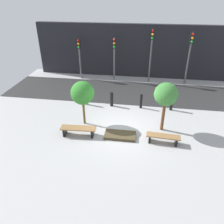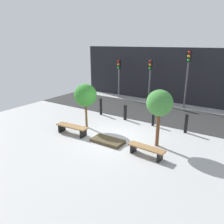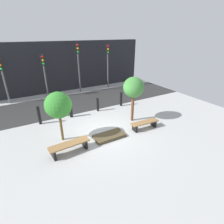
{
  "view_description": "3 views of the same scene",
  "coord_description": "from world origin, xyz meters",
  "px_view_note": "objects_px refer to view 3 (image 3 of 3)",
  "views": [
    {
      "loc": [
        0.94,
        -9.78,
        6.65
      ],
      "look_at": [
        -0.42,
        -0.67,
        1.43
      ],
      "focal_mm": 35.0,
      "sensor_mm": 36.0,
      "label": 1
    },
    {
      "loc": [
        5.49,
        -8.62,
        4.68
      ],
      "look_at": [
        0.01,
        -0.28,
        1.46
      ],
      "focal_mm": 35.0,
      "sensor_mm": 36.0,
      "label": 2
    },
    {
      "loc": [
        -3.69,
        -7.35,
        4.93
      ],
      "look_at": [
        0.58,
        0.08,
        1.01
      ],
      "focal_mm": 28.0,
      "sensor_mm": 36.0,
      "label": 3
    }
  ],
  "objects_px": {
    "bench_left": "(69,146)",
    "bollard_center": "(98,105)",
    "traffic_light_mid_east": "(78,60)",
    "tree_behind_right_bench": "(134,88)",
    "bollard_far_left": "(39,115)",
    "bench_right": "(145,124)",
    "traffic_light_mid_west": "(44,69)",
    "tree_behind_left_bench": "(58,105)",
    "planter_bed": "(109,136)",
    "bollard_left": "(71,110)",
    "bollard_right": "(121,99)",
    "traffic_light_west": "(2,74)",
    "traffic_light_east": "(108,59)"
  },
  "relations": [
    {
      "from": "bollard_far_left",
      "to": "traffic_light_west",
      "type": "height_order",
      "value": "traffic_light_west"
    },
    {
      "from": "planter_bed",
      "to": "traffic_light_mid_west",
      "type": "xyz_separation_m",
      "value": [
        -1.42,
        7.92,
        2.27
      ]
    },
    {
      "from": "bollard_center",
      "to": "traffic_light_west",
      "type": "distance_m",
      "value": 7.19
    },
    {
      "from": "bollard_right",
      "to": "traffic_light_mid_west",
      "type": "distance_m",
      "value": 6.53
    },
    {
      "from": "bollard_center",
      "to": "bollard_far_left",
      "type": "bearing_deg",
      "value": 180.0
    },
    {
      "from": "traffic_light_mid_east",
      "to": "bench_right",
      "type": "bearing_deg",
      "value": -84.98
    },
    {
      "from": "tree_behind_left_bench",
      "to": "bollard_center",
      "type": "xyz_separation_m",
      "value": [
        3.07,
        2.32,
        -1.4
      ]
    },
    {
      "from": "bench_right",
      "to": "tree_behind_left_bench",
      "type": "relative_size",
      "value": 0.66
    },
    {
      "from": "planter_bed",
      "to": "traffic_light_mid_east",
      "type": "xyz_separation_m",
      "value": [
        1.42,
        7.92,
        2.74
      ]
    },
    {
      "from": "tree_behind_right_bench",
      "to": "bollard_center",
      "type": "distance_m",
      "value": 3.06
    },
    {
      "from": "bench_right",
      "to": "bollard_far_left",
      "type": "height_order",
      "value": "bollard_far_left"
    },
    {
      "from": "traffic_light_mid_west",
      "to": "bench_left",
      "type": "bearing_deg",
      "value": -95.02
    },
    {
      "from": "traffic_light_mid_east",
      "to": "bollard_center",
      "type": "bearing_deg",
      "value": -95.97
    },
    {
      "from": "bench_right",
      "to": "bollard_left",
      "type": "height_order",
      "value": "bollard_left"
    },
    {
      "from": "bench_right",
      "to": "traffic_light_mid_east",
      "type": "bearing_deg",
      "value": 98.61
    },
    {
      "from": "bench_left",
      "to": "bollard_far_left",
      "type": "height_order",
      "value": "bollard_far_left"
    },
    {
      "from": "planter_bed",
      "to": "tree_behind_left_bench",
      "type": "bearing_deg",
      "value": 155.29
    },
    {
      "from": "bench_left",
      "to": "bollard_left",
      "type": "xyz_separation_m",
      "value": [
        1.2,
        3.5,
        0.13
      ]
    },
    {
      "from": "planter_bed",
      "to": "traffic_light_mid_west",
      "type": "bearing_deg",
      "value": 100.18
    },
    {
      "from": "bollard_far_left",
      "to": "bollard_center",
      "type": "height_order",
      "value": "bollard_far_left"
    },
    {
      "from": "traffic_light_mid_west",
      "to": "traffic_light_mid_east",
      "type": "relative_size",
      "value": 0.82
    },
    {
      "from": "bench_left",
      "to": "planter_bed",
      "type": "distance_m",
      "value": 2.16
    },
    {
      "from": "bollard_center",
      "to": "bollard_left",
      "type": "bearing_deg",
      "value": 180.0
    },
    {
      "from": "tree_behind_left_bench",
      "to": "bollard_left",
      "type": "distance_m",
      "value": 2.96
    },
    {
      "from": "tree_behind_left_bench",
      "to": "traffic_light_east",
      "type": "relative_size",
      "value": 0.64
    },
    {
      "from": "bollard_center",
      "to": "traffic_light_east",
      "type": "bearing_deg",
      "value": 54.24
    },
    {
      "from": "traffic_light_west",
      "to": "bollard_far_left",
      "type": "bearing_deg",
      "value": -72.57
    },
    {
      "from": "bollard_far_left",
      "to": "traffic_light_mid_east",
      "type": "height_order",
      "value": "traffic_light_mid_east"
    },
    {
      "from": "tree_behind_right_bench",
      "to": "traffic_light_west",
      "type": "relative_size",
      "value": 0.83
    },
    {
      "from": "tree_behind_left_bench",
      "to": "bollard_far_left",
      "type": "relative_size",
      "value": 2.29
    },
    {
      "from": "tree_behind_right_bench",
      "to": "bollard_right",
      "type": "height_order",
      "value": "tree_behind_right_bench"
    },
    {
      "from": "bollard_left",
      "to": "traffic_light_west",
      "type": "relative_size",
      "value": 0.29
    },
    {
      "from": "planter_bed",
      "to": "traffic_light_west",
      "type": "bearing_deg",
      "value": 118.31
    },
    {
      "from": "tree_behind_left_bench",
      "to": "bollard_center",
      "type": "distance_m",
      "value": 4.1
    },
    {
      "from": "tree_behind_right_bench",
      "to": "bollard_far_left",
      "type": "relative_size",
      "value": 2.46
    },
    {
      "from": "bench_left",
      "to": "bollard_center",
      "type": "xyz_separation_m",
      "value": [
        3.07,
        3.5,
        0.12
      ]
    },
    {
      "from": "bench_left",
      "to": "traffic_light_mid_west",
      "type": "bearing_deg",
      "value": 81.39
    },
    {
      "from": "bollard_center",
      "to": "bollard_right",
      "type": "relative_size",
      "value": 0.91
    },
    {
      "from": "tree_behind_left_bench",
      "to": "bollard_left",
      "type": "height_order",
      "value": "tree_behind_left_bench"
    },
    {
      "from": "bollard_left",
      "to": "bollard_right",
      "type": "bearing_deg",
      "value": 0.0
    },
    {
      "from": "bench_right",
      "to": "bollard_right",
      "type": "bearing_deg",
      "value": 82.58
    },
    {
      "from": "bench_left",
      "to": "traffic_light_mid_west",
      "type": "height_order",
      "value": "traffic_light_mid_west"
    },
    {
      "from": "bench_left",
      "to": "tree_behind_left_bench",
      "type": "xyz_separation_m",
      "value": [
        0.0,
        1.18,
        1.52
      ]
    },
    {
      "from": "bollard_far_left",
      "to": "planter_bed",
      "type": "bearing_deg",
      "value": -49.54
    },
    {
      "from": "bollard_right",
      "to": "traffic_light_west",
      "type": "relative_size",
      "value": 0.31
    },
    {
      "from": "bench_right",
      "to": "bollard_right",
      "type": "xyz_separation_m",
      "value": [
        0.68,
        3.5,
        0.2
      ]
    },
    {
      "from": "bench_left",
      "to": "bench_right",
      "type": "height_order",
      "value": "bench_left"
    },
    {
      "from": "bench_left",
      "to": "traffic_light_mid_east",
      "type": "height_order",
      "value": "traffic_light_mid_east"
    },
    {
      "from": "bench_left",
      "to": "traffic_light_mid_east",
      "type": "xyz_separation_m",
      "value": [
        3.56,
        8.12,
        2.48
      ]
    },
    {
      "from": "planter_bed",
      "to": "traffic_light_west",
      "type": "height_order",
      "value": "traffic_light_west"
    }
  ]
}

